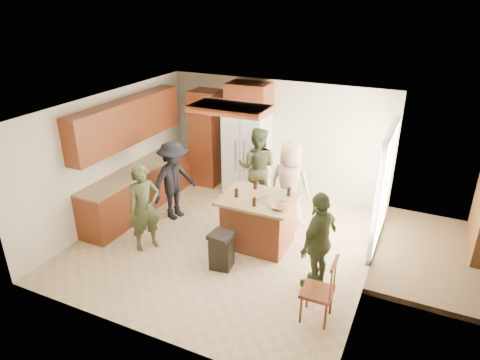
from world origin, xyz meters
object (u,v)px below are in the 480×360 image
at_px(person_behind_right, 290,184).
at_px(person_front_left, 144,208).
at_px(person_side_right, 319,241).
at_px(trash_bin, 222,250).
at_px(person_counter, 174,181).
at_px(refrigerator, 247,154).
at_px(kitchen_island, 258,221).
at_px(spindle_chair, 319,292).
at_px(person_behind_left, 257,167).

bearing_deg(person_behind_right, person_front_left, 47.43).
xyz_separation_m(person_side_right, trash_bin, (-1.54, -0.18, -0.48)).
xyz_separation_m(person_behind_right, person_counter, (-2.13, -0.72, -0.04)).
bearing_deg(refrigerator, person_side_right, -48.29).
xyz_separation_m(person_front_left, person_behind_right, (1.98, 1.87, 0.06)).
height_order(person_side_right, kitchen_island, person_side_right).
relative_size(trash_bin, spindle_chair, 0.63).
height_order(person_side_right, spindle_chair, person_side_right).
xyz_separation_m(person_counter, refrigerator, (0.80, 1.69, 0.10)).
height_order(person_front_left, person_counter, person_counter).
height_order(person_behind_right, kitchen_island, person_behind_right).
height_order(person_behind_right, refrigerator, refrigerator).
relative_size(person_counter, spindle_chair, 1.61).
height_order(person_counter, spindle_chair, person_counter).
relative_size(person_behind_left, person_counter, 1.06).
bearing_deg(person_side_right, person_behind_right, -133.61).
bearing_deg(refrigerator, kitchen_island, -60.70).
bearing_deg(person_behind_left, person_counter, 31.89).
xyz_separation_m(person_front_left, person_behind_left, (1.11, 2.36, 0.07)).
relative_size(refrigerator, spindle_chair, 1.81).
bearing_deg(trash_bin, person_behind_left, 98.75).
height_order(person_behind_left, kitchen_island, person_behind_left).
xyz_separation_m(person_side_right, spindle_chair, (0.22, -0.72, -0.34)).
xyz_separation_m(person_counter, trash_bin, (1.62, -1.13, -0.48)).
xyz_separation_m(person_behind_left, kitchen_island, (0.63, -1.44, -0.38)).
bearing_deg(person_behind_left, person_behind_right, 139.27).
bearing_deg(person_counter, kitchen_island, -82.17).
distance_m(person_behind_right, person_counter, 2.25).
bearing_deg(spindle_chair, trash_bin, 163.07).
bearing_deg(person_behind_left, refrigerator, -59.10).
bearing_deg(refrigerator, trash_bin, -73.92).
distance_m(person_behind_left, trash_bin, 2.42).
height_order(kitchen_island, trash_bin, kitchen_island).
distance_m(person_counter, spindle_chair, 3.78).
xyz_separation_m(person_behind_right, spindle_chair, (1.25, -2.39, -0.38)).
bearing_deg(spindle_chair, person_side_right, 107.30).
bearing_deg(person_front_left, person_counter, 38.57).
relative_size(person_behind_left, person_side_right, 1.07).
distance_m(person_behind_left, person_counter, 1.74).
relative_size(person_counter, trash_bin, 2.54).
relative_size(person_behind_right, spindle_chair, 1.68).
xyz_separation_m(refrigerator, spindle_chair, (2.58, -3.36, -0.45)).
relative_size(person_front_left, refrigerator, 0.87).
distance_m(person_counter, refrigerator, 1.88).
height_order(person_behind_left, trash_bin, person_behind_left).
distance_m(trash_bin, spindle_chair, 1.85).
xyz_separation_m(kitchen_island, spindle_chair, (1.49, -1.43, -0.02)).
xyz_separation_m(person_behind_right, trash_bin, (-0.51, -1.85, -0.52)).
height_order(person_counter, kitchen_island, person_counter).
bearing_deg(person_side_right, spindle_chair, 32.03).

